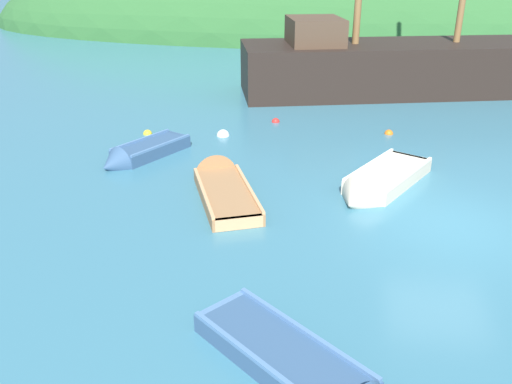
% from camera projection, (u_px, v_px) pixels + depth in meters
% --- Properties ---
extents(ground_plane, '(120.00, 120.00, 0.00)m').
position_uv_depth(ground_plane, '(450.00, 224.00, 12.39)').
color(ground_plane, teal).
extents(shore_hill, '(55.05, 22.61, 13.37)m').
position_uv_depth(shore_hill, '(312.00, 28.00, 44.57)').
color(shore_hill, '#2D602D').
rests_on(shore_hill, ground).
extents(sailing_ship, '(16.53, 7.18, 13.17)m').
position_uv_depth(sailing_ship, '(395.00, 73.00, 23.80)').
color(sailing_ship, black).
rests_on(sailing_ship, ground).
extents(rowboat_near_dock, '(2.58, 4.09, 1.18)m').
position_uv_depth(rowboat_near_dock, '(221.00, 187.00, 14.15)').
color(rowboat_near_dock, '#9E7047').
rests_on(rowboat_near_dock, ground).
extents(rowboat_portside, '(2.33, 3.23, 0.96)m').
position_uv_depth(rowboat_portside, '(140.00, 155.00, 16.31)').
color(rowboat_portside, '#335175').
rests_on(rowboat_portside, ground).
extents(rowboat_far, '(2.90, 3.86, 1.19)m').
position_uv_depth(rowboat_far, '(378.00, 185.00, 14.15)').
color(rowboat_far, beige).
rests_on(rowboat_far, ground).
extents(rowboat_outer_right, '(3.54, 3.19, 1.02)m').
position_uv_depth(rowboat_outer_right, '(309.00, 378.00, 7.75)').
color(rowboat_outer_right, '#335175').
rests_on(rowboat_outer_right, ground).
extents(buoy_yellow, '(0.31, 0.31, 0.31)m').
position_uv_depth(buoy_yellow, '(148.00, 134.00, 18.56)').
color(buoy_yellow, yellow).
rests_on(buoy_yellow, ground).
extents(buoy_white, '(0.44, 0.44, 0.44)m').
position_uv_depth(buoy_white, '(223.00, 136.00, 18.39)').
color(buoy_white, white).
rests_on(buoy_white, ground).
extents(buoy_red, '(0.30, 0.30, 0.30)m').
position_uv_depth(buoy_red, '(276.00, 122.00, 19.88)').
color(buoy_red, red).
rests_on(buoy_red, ground).
extents(buoy_orange, '(0.30, 0.30, 0.30)m').
position_uv_depth(buoy_orange, '(389.00, 134.00, 18.58)').
color(buoy_orange, orange).
rests_on(buoy_orange, ground).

